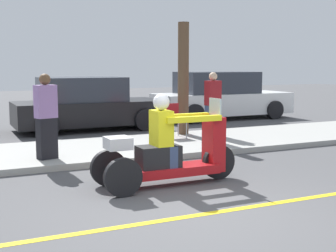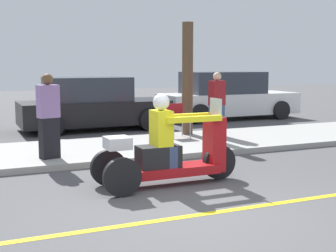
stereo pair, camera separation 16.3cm
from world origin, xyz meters
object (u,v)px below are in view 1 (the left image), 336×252
motorcycle_trike (169,153)px  folding_chair_set_back (173,117)px  parked_car_lot_far (87,105)px  tree_trunk (183,79)px  spectator_by_tree (213,105)px  parked_car_lot_right (221,97)px  spectator_end_of_line (46,118)px

motorcycle_trike → folding_chair_set_back: size_ratio=2.90×
parked_car_lot_far → tree_trunk: bearing=-55.2°
spectator_by_tree → folding_chair_set_back: 1.06m
parked_car_lot_far → parked_car_lot_right: (4.98, 0.75, 0.05)m
folding_chair_set_back → motorcycle_trike: bearing=-116.6°
spectator_by_tree → spectator_end_of_line: bearing=-164.9°
motorcycle_trike → tree_trunk: tree_trunk is taller
spectator_end_of_line → spectator_by_tree: (4.31, 1.16, -0.01)m
spectator_end_of_line → parked_car_lot_far: spectator_end_of_line is taller
spectator_end_of_line → parked_car_lot_far: size_ratio=0.38×
folding_chair_set_back → tree_trunk: size_ratio=0.29×
motorcycle_trike → parked_car_lot_right: 9.24m
motorcycle_trike → spectator_by_tree: (2.85, 3.48, 0.37)m
motorcycle_trike → tree_trunk: 4.80m
parked_car_lot_far → tree_trunk: tree_trunk is taller
spectator_end_of_line → tree_trunk: size_ratio=0.57×
parked_car_lot_far → parked_car_lot_right: bearing=8.5°
motorcycle_trike → spectator_end_of_line: bearing=122.1°
motorcycle_trike → folding_chair_set_back: motorcycle_trike is taller
spectator_end_of_line → folding_chair_set_back: spectator_end_of_line is taller
folding_chair_set_back → parked_car_lot_far: size_ratio=0.19×
spectator_by_tree → tree_trunk: 1.02m
spectator_end_of_line → spectator_by_tree: bearing=15.1°
parked_car_lot_far → motorcycle_trike: bearing=-94.5°
spectator_by_tree → folding_chair_set_back: spectator_by_tree is taller
folding_chair_set_back → parked_car_lot_right: (3.65, 3.71, 0.14)m
spectator_by_tree → parked_car_lot_right: 4.75m
spectator_by_tree → parked_car_lot_far: size_ratio=0.37×
parked_car_lot_right → spectator_by_tree: bearing=-123.9°
motorcycle_trike → spectator_end_of_line: spectator_end_of_line is taller
motorcycle_trike → parked_car_lot_right: (5.50, 7.42, 0.25)m
tree_trunk → motorcycle_trike: bearing=-119.8°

